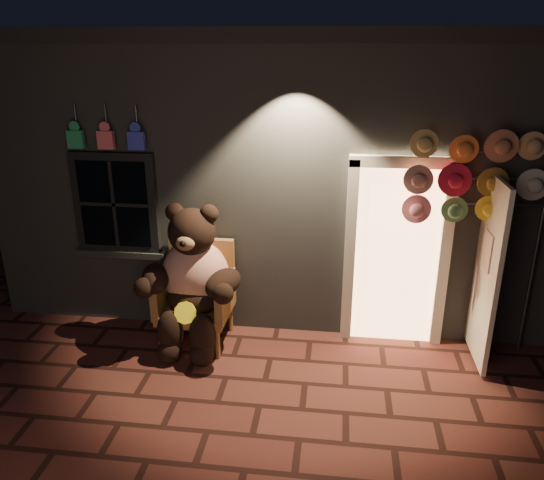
# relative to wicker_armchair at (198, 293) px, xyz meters

# --- Properties ---
(ground) EXTENTS (60.00, 60.00, 0.00)m
(ground) POSITION_rel_wicker_armchair_xyz_m (0.89, -1.18, -0.59)
(ground) COLOR #572921
(ground) RESTS_ON ground
(shop_building) EXTENTS (7.30, 5.95, 3.51)m
(shop_building) POSITION_rel_wicker_armchair_xyz_m (0.90, 2.81, 1.15)
(shop_building) COLOR slate
(shop_building) RESTS_ON ground
(wicker_armchair) EXTENTS (0.84, 0.76, 1.18)m
(wicker_armchair) POSITION_rel_wicker_armchair_xyz_m (0.00, 0.00, 0.00)
(wicker_armchair) COLOR #8F5C37
(wicker_armchair) RESTS_ON ground
(teddy_bear) EXTENTS (1.23, 0.97, 1.70)m
(teddy_bear) POSITION_rel_wicker_armchair_xyz_m (-0.00, -0.15, 0.24)
(teddy_bear) COLOR red
(teddy_bear) RESTS_ON ground
(hat_rack) EXTENTS (1.73, 0.22, 2.47)m
(hat_rack) POSITION_rel_wicker_armchair_xyz_m (2.93, 0.10, 1.41)
(hat_rack) COLOR #59595E
(hat_rack) RESTS_ON ground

